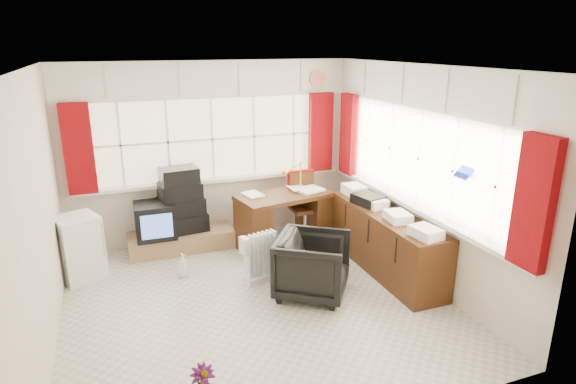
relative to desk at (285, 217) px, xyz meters
The scene contains 19 objects.
ground 1.65m from the desk, 121.47° to the right, with size 4.00×4.00×0.00m, color beige.
room_walls 1.93m from the desk, 121.47° to the right, with size 4.00×4.00×4.00m.
window_back 1.15m from the desk, 144.89° to the left, with size 3.70×0.12×3.60m.
window_right 1.83m from the desk, 50.71° to the right, with size 0.12×3.70×3.60m.
curtains 1.13m from the desk, 77.89° to the right, with size 3.83×3.83×1.15m.
overhead_cabinets 1.88m from the desk, 68.65° to the right, with size 3.98×3.98×0.48m.
desk is the anchor object (origin of this frame).
desk_lamp 0.68m from the desk, 21.22° to the left, with size 0.17×0.16×0.40m.
task_chair 0.40m from the desk, 27.11° to the left, with size 0.41×0.43×0.98m.
office_chair 1.42m from the desk, 97.63° to the right, with size 0.75×0.77×0.70m, color black.
radiator 1.11m from the desk, 125.21° to the right, with size 0.43×0.26×0.60m.
credenza 1.47m from the desk, 52.26° to the right, with size 0.50×2.00×0.85m.
file_tray 1.22m from the desk, 42.97° to the right, with size 0.29×0.37×0.12m, color black.
tv_bench 1.46m from the desk, 165.36° to the left, with size 1.40×0.50×0.25m, color #9F774F.
crt_tv 1.73m from the desk, 169.73° to the left, with size 0.52×0.49×0.47m.
hifi_stack 1.43m from the desk, 162.97° to the left, with size 0.69×0.48×0.89m.
mini_fridge 2.63m from the desk, behind, with size 0.60×0.60×0.78m.
spray_bottle_a 1.58m from the desk, 162.76° to the right, with size 0.11×0.11×0.30m, color silver.
spray_bottle_b 1.37m from the desk, 169.28° to the left, with size 0.09×0.09×0.20m, color #92DAD1.
Camera 1 is at (-1.33, -4.50, 2.73)m, focal length 30.00 mm.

